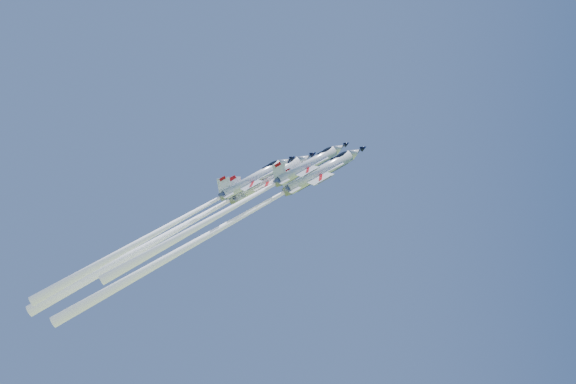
# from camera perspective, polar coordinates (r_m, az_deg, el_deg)

# --- Properties ---
(jet_lead) EXTENTS (44.62, 20.46, 40.64)m
(jet_lead) POSITION_cam_1_polar(r_m,az_deg,el_deg) (113.49, -5.55, -2.96)
(jet_lead) COLOR white
(jet_left) EXTENTS (41.93, 19.18, 37.44)m
(jet_left) POSITION_cam_1_polar(r_m,az_deg,el_deg) (116.79, -8.97, -2.81)
(jet_left) COLOR white
(jet_right) EXTENTS (33.05, 15.12, 29.59)m
(jet_right) POSITION_cam_1_polar(r_m,az_deg,el_deg) (103.90, -4.57, -1.16)
(jet_right) COLOR white
(jet_slot) EXTENTS (36.65, 16.77, 33.06)m
(jet_slot) POSITION_cam_1_polar(r_m,az_deg,el_deg) (112.75, -9.95, -2.64)
(jet_slot) COLOR white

